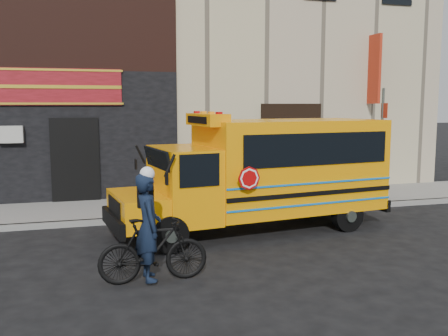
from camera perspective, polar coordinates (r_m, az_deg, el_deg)
name	(u,v)px	position (r m, az deg, el deg)	size (l,w,h in m)	color
ground	(222,244)	(11.40, -0.27, -8.67)	(120.00, 120.00, 0.00)	black
curb	(197,216)	(13.83, -3.15, -5.49)	(40.00, 0.20, 0.15)	gray
sidewalk	(186,205)	(15.27, -4.38, -4.27)	(40.00, 3.00, 0.15)	gray
building	(153,31)	(21.42, -8.13, 15.28)	(20.00, 10.70, 12.00)	tan
school_bus	(267,170)	(12.44, 4.89, -0.24)	(7.13, 3.05, 2.92)	black
sign_pole	(382,142)	(16.13, 17.58, 2.85)	(0.08, 0.32, 3.62)	#454D46
bicycle	(153,250)	(9.01, -8.09, -9.27)	(0.55, 1.93, 1.16)	black
cyclist	(148,229)	(8.93, -8.66, -6.95)	(0.70, 0.46, 1.91)	black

